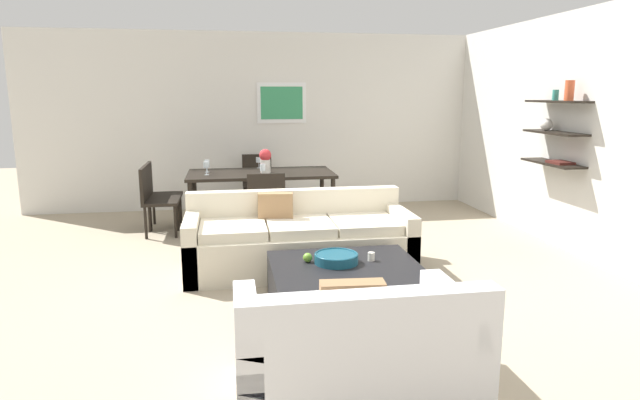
# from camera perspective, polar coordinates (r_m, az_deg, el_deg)

# --- Properties ---
(ground_plane) EXTENTS (18.00, 18.00, 0.00)m
(ground_plane) POSITION_cam_1_polar(r_m,az_deg,el_deg) (5.39, -0.27, -8.27)
(ground_plane) COLOR tan
(back_wall_unit) EXTENTS (8.40, 0.09, 2.70)m
(back_wall_unit) POSITION_cam_1_polar(r_m,az_deg,el_deg) (8.63, -2.19, 8.29)
(back_wall_unit) COLOR silver
(back_wall_unit) RESTS_ON ground
(right_wall_shelf_unit) EXTENTS (0.34, 8.20, 2.70)m
(right_wall_shelf_unit) POSITION_cam_1_polar(r_m,az_deg,el_deg) (6.82, 24.92, 6.43)
(right_wall_shelf_unit) COLOR silver
(right_wall_shelf_unit) RESTS_ON ground
(sofa_beige) EXTENTS (2.28, 0.90, 0.78)m
(sofa_beige) POSITION_cam_1_polar(r_m,az_deg,el_deg) (5.60, -2.27, -4.40)
(sofa_beige) COLOR beige
(sofa_beige) RESTS_ON ground
(loveseat_white) EXTENTS (1.42, 0.90, 0.78)m
(loveseat_white) POSITION_cam_1_polar(r_m,az_deg,el_deg) (3.37, 3.73, -15.47)
(loveseat_white) COLOR white
(loveseat_white) RESTS_ON ground
(coffee_table) EXTENTS (1.25, 1.07, 0.38)m
(coffee_table) POSITION_cam_1_polar(r_m,az_deg,el_deg) (4.64, 2.73, -9.11)
(coffee_table) COLOR black
(coffee_table) RESTS_ON ground
(decorative_bowl) EXTENTS (0.38, 0.38, 0.09)m
(decorative_bowl) POSITION_cam_1_polar(r_m,az_deg,el_deg) (4.62, 1.73, -6.10)
(decorative_bowl) COLOR navy
(decorative_bowl) RESTS_ON coffee_table
(candle_jar) EXTENTS (0.06, 0.06, 0.07)m
(candle_jar) POSITION_cam_1_polar(r_m,az_deg,el_deg) (4.70, 5.41, -5.95)
(candle_jar) COLOR silver
(candle_jar) RESTS_ON coffee_table
(apple_on_coffee_table) EXTENTS (0.08, 0.08, 0.08)m
(apple_on_coffee_table) POSITION_cam_1_polar(r_m,az_deg,el_deg) (4.65, -1.31, -6.07)
(apple_on_coffee_table) COLOR #669E2D
(apple_on_coffee_table) RESTS_ON coffee_table
(dining_table) EXTENTS (1.93, 0.96, 0.75)m
(dining_table) POSITION_cam_1_polar(r_m,az_deg,el_deg) (7.31, -6.24, 2.42)
(dining_table) COLOR black
(dining_table) RESTS_ON ground
(dining_chair_head) EXTENTS (0.44, 0.44, 0.88)m
(dining_chair_head) POSITION_cam_1_polar(r_m,az_deg,el_deg) (8.22, -6.59, 2.12)
(dining_chair_head) COLOR black
(dining_chair_head) RESTS_ON ground
(dining_chair_left_near) EXTENTS (0.44, 0.44, 0.88)m
(dining_chair_left_near) POSITION_cam_1_polar(r_m,az_deg,el_deg) (7.18, -17.09, 0.35)
(dining_chair_left_near) COLOR black
(dining_chair_left_near) RESTS_ON ground
(dining_chair_left_far) EXTENTS (0.44, 0.44, 0.88)m
(dining_chair_left_far) POSITION_cam_1_polar(r_m,az_deg,el_deg) (7.60, -16.68, 0.97)
(dining_chair_left_far) COLOR black
(dining_chair_left_far) RESTS_ON ground
(dining_chair_foot) EXTENTS (0.44, 0.44, 0.88)m
(dining_chair_foot) POSITION_cam_1_polar(r_m,az_deg,el_deg) (6.47, -5.72, -0.36)
(dining_chair_foot) COLOR black
(dining_chair_foot) RESTS_ON ground
(wine_glass_left_near) EXTENTS (0.07, 0.07, 0.17)m
(wine_glass_left_near) POSITION_cam_1_polar(r_m,az_deg,el_deg) (7.16, -11.87, 3.59)
(wine_glass_left_near) COLOR silver
(wine_glass_left_near) RESTS_ON dining_table
(wine_glass_head) EXTENTS (0.08, 0.08, 0.15)m
(wine_glass_head) POSITION_cam_1_polar(r_m,az_deg,el_deg) (7.71, -6.46, 4.17)
(wine_glass_head) COLOR silver
(wine_glass_head) RESTS_ON dining_table
(wine_glass_left_far) EXTENTS (0.07, 0.07, 0.17)m
(wine_glass_left_far) POSITION_cam_1_polar(r_m,az_deg,el_deg) (7.40, -11.81, 3.75)
(wine_glass_left_far) COLOR silver
(wine_glass_left_far) RESTS_ON dining_table
(wine_glass_foot) EXTENTS (0.07, 0.07, 0.17)m
(wine_glass_foot) POSITION_cam_1_polar(r_m,az_deg,el_deg) (6.87, -6.05, 3.38)
(wine_glass_foot) COLOR silver
(wine_glass_foot) RESTS_ON dining_table
(centerpiece_vase) EXTENTS (0.16, 0.16, 0.32)m
(centerpiece_vase) POSITION_cam_1_polar(r_m,az_deg,el_deg) (7.23, -5.77, 4.22)
(centerpiece_vase) COLOR silver
(centerpiece_vase) RESTS_ON dining_table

